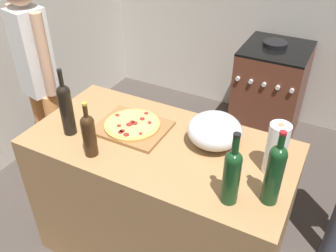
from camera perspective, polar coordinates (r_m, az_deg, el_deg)
name	(u,v)px	position (r m, az deg, el deg)	size (l,w,h in m)	color
ground_plane	(211,190)	(3.05, 6.74, -9.91)	(4.02, 3.31, 0.02)	#3F3833
counter	(161,201)	(2.30, -1.18, -11.68)	(1.47, 0.74, 0.91)	#9E7247
cutting_board	(132,128)	(2.11, -5.61, -0.25)	(0.40, 0.32, 0.02)	olive
pizza	(132,125)	(2.09, -5.64, 0.22)	(0.32, 0.32, 0.03)	tan
mixing_bowl	(215,131)	(1.95, 7.33, -0.71)	(0.29, 0.29, 0.18)	#B2B2B7
paper_towel_roll	(276,149)	(1.81, 16.63, -3.48)	(0.10, 0.10, 0.28)	white
wine_bottle_dark	(275,172)	(1.62, 16.38, -6.95)	(0.08, 0.08, 0.38)	#143819
wine_bottle_green	(89,133)	(1.88, -12.32, -1.15)	(0.07, 0.07, 0.31)	#331E0F
wine_bottle_clear	(232,174)	(1.59, 9.98, -7.44)	(0.08, 0.08, 0.37)	#143819
wine_bottle_amber	(66,107)	(2.06, -15.71, 2.83)	(0.07, 0.07, 0.40)	black
stove	(269,92)	(3.54, 15.64, 5.16)	(0.57, 0.64, 0.93)	brown
person_in_stripes	(38,77)	(2.78, -19.69, 7.23)	(0.35, 0.24, 1.63)	#D88C4C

